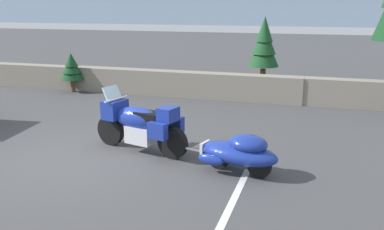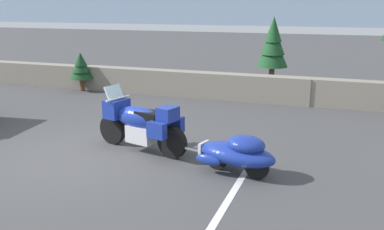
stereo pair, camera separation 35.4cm
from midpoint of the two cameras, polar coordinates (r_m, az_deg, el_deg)
name	(u,v)px [view 1 (the left image)]	position (r m, az deg, el deg)	size (l,w,h in m)	color
ground_plane	(85,157)	(8.94, -15.41, -5.52)	(80.00, 80.00, 0.00)	#424244
stone_guard_wall	(182,84)	(14.26, -2.14, 4.24)	(24.00, 0.58, 0.85)	gray
touring_motorcycle	(140,123)	(8.87, -8.28, -1.07)	(2.27, 1.08, 1.33)	black
car_shaped_trailer	(239,152)	(7.72, 5.14, -5.02)	(2.22, 1.06, 0.76)	black
pine_tree_secondary	(264,44)	(15.41, 9.12, 9.47)	(1.10, 1.10, 2.64)	brown
pine_sapling_near	(72,68)	(15.56, -16.67, 6.17)	(0.84, 0.84, 1.38)	brown
parking_stripe_marker	(227,213)	(6.42, 3.17, -13.23)	(0.12, 3.60, 0.01)	silver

